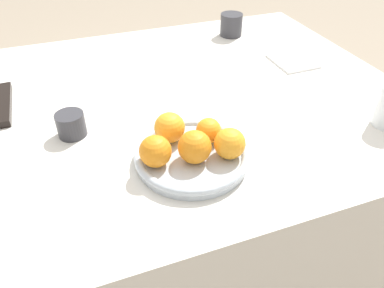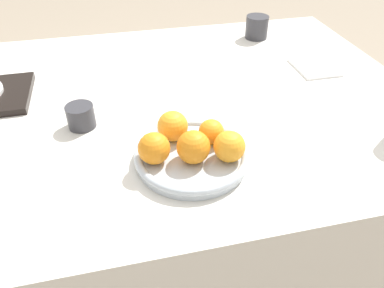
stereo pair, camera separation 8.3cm
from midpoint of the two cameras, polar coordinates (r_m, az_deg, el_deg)
The scene contains 11 objects.
ground_plane at distance 1.60m, azimuth -2.89°, elevation -16.45°, with size 12.00×12.00×0.00m, color gray.
table at distance 1.32m, azimuth -3.38°, elevation -7.06°, with size 1.58×1.08×0.73m.
fruit_platter at distance 0.85m, azimuth 2.79°, elevation -1.92°, with size 0.26×0.26×0.03m.
orange_0 at distance 0.81m, azimuth 3.16°, elevation -0.58°, with size 0.07×0.07×0.07m.
orange_1 at distance 0.87m, azimuth -0.25°, elevation 2.65°, with size 0.07×0.07×0.07m.
orange_2 at distance 0.82m, azimuth 8.62°, elevation -0.48°, with size 0.07×0.07×0.07m.
orange_3 at distance 0.81m, azimuth -2.89°, elevation -0.78°, with size 0.07×0.07×0.07m.
orange_4 at distance 0.87m, azimuth 5.70°, elevation 1.76°, with size 0.06×0.06×0.06m.
cup_0 at distance 0.99m, azimuth -14.31°, elevation 4.02°, with size 0.07×0.07×0.06m.
cup_1 at distance 1.52m, azimuth 11.47°, elevation 17.02°, with size 0.08×0.08×0.08m.
napkin at distance 1.34m, azimuth 19.93°, elevation 10.87°, with size 0.13×0.15×0.01m.
Camera 2 is at (-0.10, -0.94, 1.29)m, focal length 35.00 mm.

